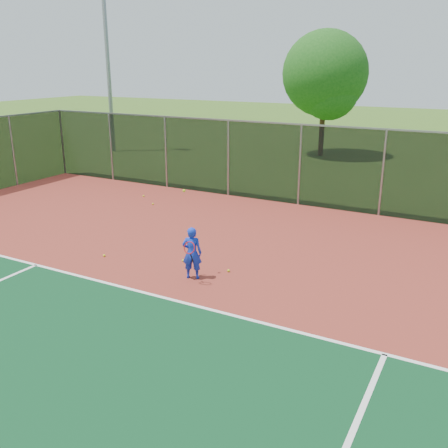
# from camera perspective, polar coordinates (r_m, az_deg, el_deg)

# --- Properties ---
(ground) EXTENTS (120.00, 120.00, 0.00)m
(ground) POSITION_cam_1_polar(r_m,az_deg,el_deg) (8.08, -1.78, -21.31)
(ground) COLOR #365D1A
(ground) RESTS_ON ground
(court_apron) EXTENTS (30.00, 20.00, 0.02)m
(court_apron) POSITION_cam_1_polar(r_m,az_deg,el_deg) (9.53, 4.44, -14.51)
(court_apron) COLOR maroon
(court_apron) RESTS_ON ground
(fence_back) EXTENTS (30.00, 0.06, 3.03)m
(fence_back) POSITION_cam_1_polar(r_m,az_deg,el_deg) (18.04, 17.68, 5.68)
(fence_back) COLOR black
(fence_back) RESTS_ON court_apron
(tennis_player) EXTENTS (0.59, 0.65, 2.22)m
(tennis_player) POSITION_cam_1_polar(r_m,az_deg,el_deg) (12.26, -3.68, -3.30)
(tennis_player) COLOR #1531C6
(tennis_player) RESTS_ON court_apron
(practice_ball_2) EXTENTS (0.07, 0.07, 0.07)m
(practice_ball_2) POSITION_cam_1_polar(r_m,az_deg,el_deg) (12.82, 0.52, -5.35)
(practice_ball_2) COLOR #CDDC19
(practice_ball_2) RESTS_ON court_apron
(practice_ball_4) EXTENTS (0.07, 0.07, 0.07)m
(practice_ball_4) POSITION_cam_1_polar(r_m,az_deg,el_deg) (14.19, -13.53, -3.52)
(practice_ball_4) COLOR #CDDC19
(practice_ball_4) RESTS_ON court_apron
(practice_ball_5) EXTENTS (0.07, 0.07, 0.07)m
(practice_ball_5) POSITION_cam_1_polar(r_m,az_deg,el_deg) (19.05, -8.13, 2.28)
(practice_ball_5) COLOR #CDDC19
(practice_ball_5) RESTS_ON court_apron
(practice_ball_6) EXTENTS (0.07, 0.07, 0.07)m
(practice_ball_6) POSITION_cam_1_polar(r_m,az_deg,el_deg) (20.28, -9.17, 3.18)
(practice_ball_6) COLOR #CDDC19
(practice_ball_6) RESTS_ON court_apron
(practice_ball_7) EXTENTS (0.07, 0.07, 0.07)m
(practice_ball_7) POSITION_cam_1_polar(r_m,az_deg,el_deg) (13.50, -4.68, -4.19)
(practice_ball_7) COLOR #CDDC19
(practice_ball_7) RESTS_ON court_apron
(floodlight_nw) EXTENTS (0.90, 0.40, 11.17)m
(floodlight_nw) POSITION_cam_1_polar(r_m,az_deg,el_deg) (31.33, -13.29, 19.66)
(floodlight_nw) COLOR gray
(floodlight_nw) RESTS_ON ground
(tree_back_left) EXTENTS (4.75, 4.75, 6.98)m
(tree_back_left) POSITION_cam_1_polar(r_m,az_deg,el_deg) (29.43, 11.59, 16.07)
(tree_back_left) COLOR #372114
(tree_back_left) RESTS_ON ground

